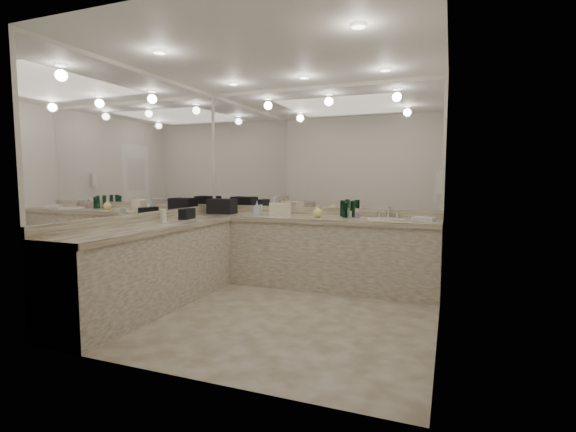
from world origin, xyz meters
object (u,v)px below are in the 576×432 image
at_px(soap_bottle_a, 273,208).
at_px(soap_bottle_b, 257,208).
at_px(black_toiletry_bag, 222,206).
at_px(sink, 385,220).
at_px(hand_towel, 424,219).
at_px(wall_phone, 439,182).
at_px(soap_bottle_c, 318,211).
at_px(cream_cosmetic_case, 280,209).

height_order(soap_bottle_a, soap_bottle_b, same).
distance_m(black_toiletry_bag, soap_bottle_b, 0.54).
distance_m(sink, hand_towel, 0.44).
bearing_deg(sink, black_toiletry_bag, -178.89).
distance_m(wall_phone, black_toiletry_bag, 2.88).
xyz_separation_m(soap_bottle_a, soap_bottle_c, (0.66, -0.10, -0.02)).
xyz_separation_m(black_toiletry_bag, hand_towel, (2.65, 0.06, -0.08)).
height_order(wall_phone, soap_bottle_c, wall_phone).
relative_size(soap_bottle_b, soap_bottle_c, 1.20).
bearing_deg(cream_cosmetic_case, soap_bottle_a, 164.62).
relative_size(sink, hand_towel, 1.82).
xyz_separation_m(cream_cosmetic_case, hand_towel, (1.83, -0.04, -0.06)).
bearing_deg(black_toiletry_bag, soap_bottle_a, 6.65).
bearing_deg(soap_bottle_a, cream_cosmetic_case, 8.04).
relative_size(wall_phone, hand_towel, 1.00).
relative_size(black_toiletry_bag, soap_bottle_a, 1.92).
xyz_separation_m(wall_phone, soap_bottle_c, (-1.44, 0.44, -0.37)).
xyz_separation_m(sink, soap_bottle_a, (-1.49, 0.04, 0.10)).
xyz_separation_m(wall_phone, hand_towel, (-0.17, 0.52, -0.43)).
distance_m(soap_bottle_a, soap_bottle_b, 0.21).
height_order(black_toiletry_bag, cream_cosmetic_case, black_toiletry_bag).
xyz_separation_m(sink, black_toiletry_bag, (-2.22, -0.04, 0.11)).
height_order(soap_bottle_a, soap_bottle_c, soap_bottle_a).
relative_size(black_toiletry_bag, hand_towel, 1.51).
height_order(black_toiletry_bag, soap_bottle_a, black_toiletry_bag).
height_order(wall_phone, cream_cosmetic_case, wall_phone).
relative_size(black_toiletry_bag, soap_bottle_c, 2.30).
xyz_separation_m(sink, soap_bottle_b, (-1.68, -0.06, 0.10)).
bearing_deg(sink, soap_bottle_c, -175.92).
height_order(hand_towel, soap_bottle_b, soap_bottle_b).
relative_size(wall_phone, cream_cosmetic_case, 0.84).
relative_size(sink, soap_bottle_b, 2.33).
bearing_deg(cream_cosmetic_case, soap_bottle_c, -35.05).
bearing_deg(soap_bottle_c, wall_phone, -17.05).
bearing_deg(sink, cream_cosmetic_case, 177.70).
height_order(sink, soap_bottle_b, soap_bottle_b).
bearing_deg(soap_bottle_a, hand_towel, -0.71).
distance_m(sink, soap_bottle_a, 1.49).
relative_size(sink, soap_bottle_a, 2.32).
distance_m(cream_cosmetic_case, hand_towel, 1.83).
xyz_separation_m(sink, soap_bottle_c, (-0.83, -0.06, 0.08)).
bearing_deg(hand_towel, soap_bottle_c, -176.51).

